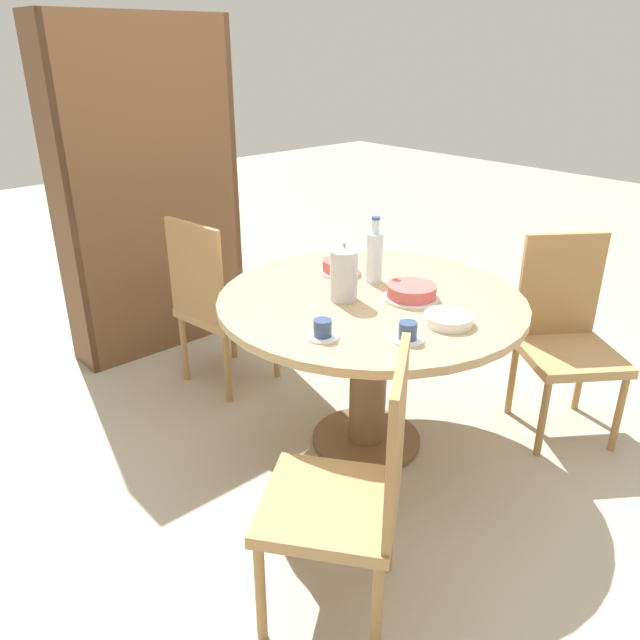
% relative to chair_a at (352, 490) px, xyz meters
% --- Properties ---
extents(ground_plane, '(14.00, 14.00, 0.00)m').
position_rel_chair_a_xyz_m(ground_plane, '(0.72, 0.62, -0.48)').
color(ground_plane, '#B2A893').
extents(dining_table, '(1.32, 1.32, 0.74)m').
position_rel_chair_a_xyz_m(dining_table, '(0.72, 0.62, 0.10)').
color(dining_table, brown).
rests_on(dining_table, ground_plane).
extents(chair_a, '(0.59, 0.59, 0.94)m').
position_rel_chair_a_xyz_m(chair_a, '(0.00, 0.00, 0.00)').
color(chair_a, '#A87A47').
rests_on(chair_a, ground_plane).
extents(chair_b, '(0.59, 0.59, 0.94)m').
position_rel_chair_a_xyz_m(chair_b, '(1.53, 0.12, 0.00)').
color(chair_b, '#A87A47').
rests_on(chair_b, ground_plane).
extents(chair_c, '(0.47, 0.47, 0.94)m').
position_rel_chair_a_xyz_m(chair_c, '(0.53, 1.55, 0.00)').
color(chair_c, '#A87A47').
rests_on(chair_c, ground_plane).
extents(bookshelf, '(1.06, 0.28, 1.89)m').
position_rel_chair_a_xyz_m(bookshelf, '(0.56, 2.24, 0.45)').
color(bookshelf, brown).
rests_on(bookshelf, ground_plane).
extents(coffee_pot, '(0.12, 0.12, 0.25)m').
position_rel_chair_a_xyz_m(coffee_pot, '(0.61, 0.68, 0.38)').
color(coffee_pot, silver).
rests_on(coffee_pot, dining_table).
extents(water_bottle, '(0.07, 0.07, 0.30)m').
position_rel_chair_a_xyz_m(water_bottle, '(0.86, 0.74, 0.38)').
color(water_bottle, silver).
rests_on(water_bottle, dining_table).
extents(cake_main, '(0.24, 0.24, 0.06)m').
position_rel_chair_a_xyz_m(cake_main, '(0.83, 0.49, 0.29)').
color(cake_main, silver).
rests_on(cake_main, dining_table).
extents(cake_second, '(0.19, 0.19, 0.06)m').
position_rel_chair_a_xyz_m(cake_second, '(0.83, 0.93, 0.29)').
color(cake_second, silver).
rests_on(cake_second, dining_table).
extents(cup_a, '(0.13, 0.13, 0.07)m').
position_rel_chair_a_xyz_m(cup_a, '(0.51, 0.24, 0.29)').
color(cup_a, white).
rests_on(cup_a, dining_table).
extents(cup_b, '(0.13, 0.13, 0.07)m').
position_rel_chair_a_xyz_m(cup_b, '(0.30, 0.46, 0.29)').
color(cup_b, white).
rests_on(cup_b, dining_table).
extents(plate_stack, '(0.19, 0.19, 0.04)m').
position_rel_chair_a_xyz_m(plate_stack, '(0.74, 0.23, 0.28)').
color(plate_stack, white).
rests_on(plate_stack, dining_table).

